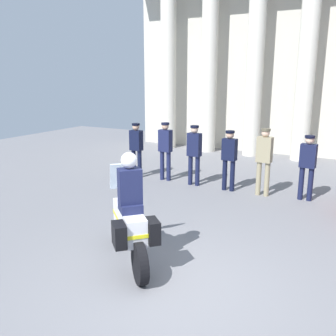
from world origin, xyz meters
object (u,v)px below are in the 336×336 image
at_px(officer_in_row_3, 229,156).
at_px(motorcycle_with_rider, 130,218).
at_px(officer_in_row_5, 308,163).
at_px(briefcase_on_ground, 126,170).
at_px(officer_in_row_1, 165,147).
at_px(officer_in_row_2, 194,150).
at_px(officer_in_row_4, 264,157).
at_px(officer_in_row_0, 136,146).

bearing_deg(officer_in_row_3, motorcycle_with_rider, 93.99).
height_order(officer_in_row_5, briefcase_on_ground, officer_in_row_5).
xyz_separation_m(officer_in_row_5, motorcycle_with_rider, (-2.06, -4.83, -0.18)).
xyz_separation_m(officer_in_row_1, officer_in_row_5, (4.03, 0.01, -0.05)).
height_order(officer_in_row_2, motorcycle_with_rider, motorcycle_with_rider).
xyz_separation_m(officer_in_row_3, officer_in_row_5, (1.99, 0.13, -0.00)).
bearing_deg(motorcycle_with_rider, officer_in_row_3, -46.68).
bearing_deg(officer_in_row_5, officer_in_row_2, 6.57).
bearing_deg(motorcycle_with_rider, officer_in_row_2, -34.11).
distance_m(officer_in_row_1, officer_in_row_3, 2.04).
relative_size(officer_in_row_2, motorcycle_with_rider, 0.91).
height_order(officer_in_row_3, officer_in_row_5, officer_in_row_3).
distance_m(officer_in_row_4, motorcycle_with_rider, 4.81).
distance_m(officer_in_row_2, motorcycle_with_rider, 4.84).
bearing_deg(officer_in_row_5, officer_in_row_1, 4.94).
bearing_deg(officer_in_row_1, officer_in_row_5, -175.06).
relative_size(officer_in_row_1, briefcase_on_ground, 4.85).
height_order(officer_in_row_2, officer_in_row_3, officer_in_row_2).
xyz_separation_m(officer_in_row_1, briefcase_on_ground, (-1.33, -0.18, -0.85)).
relative_size(officer_in_row_5, motorcycle_with_rider, 0.87).
relative_size(officer_in_row_3, officer_in_row_4, 0.93).
bearing_deg(briefcase_on_ground, officer_in_row_5, 2.05).
xyz_separation_m(officer_in_row_3, officer_in_row_4, (0.94, -0.01, 0.07)).
xyz_separation_m(officer_in_row_2, briefcase_on_ground, (-2.31, -0.10, -0.84)).
bearing_deg(officer_in_row_1, motorcycle_with_rider, 117.00).
height_order(motorcycle_with_rider, briefcase_on_ground, motorcycle_with_rider).
bearing_deg(officer_in_row_2, officer_in_row_5, -173.43).
bearing_deg(officer_in_row_2, officer_in_row_1, -0.09).
relative_size(officer_in_row_0, motorcycle_with_rider, 0.89).
relative_size(officer_in_row_1, motorcycle_with_rider, 0.92).
xyz_separation_m(officer_in_row_3, motorcycle_with_rider, (-0.07, -4.70, -0.18)).
xyz_separation_m(officer_in_row_2, motorcycle_with_rider, (0.98, -4.74, -0.22)).
bearing_deg(briefcase_on_ground, officer_in_row_4, 0.71).
relative_size(officer_in_row_0, briefcase_on_ground, 4.67).
bearing_deg(motorcycle_with_rider, officer_in_row_4, -57.97).
bearing_deg(briefcase_on_ground, officer_in_row_0, 11.91).
bearing_deg(officer_in_row_0, officer_in_row_2, -174.53).
distance_m(officer_in_row_3, motorcycle_with_rider, 4.70).
height_order(officer_in_row_3, briefcase_on_ground, officer_in_row_3).
distance_m(officer_in_row_0, officer_in_row_1, 0.97).
relative_size(officer_in_row_0, officer_in_row_1, 0.96).
distance_m(officer_in_row_3, briefcase_on_ground, 3.45).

